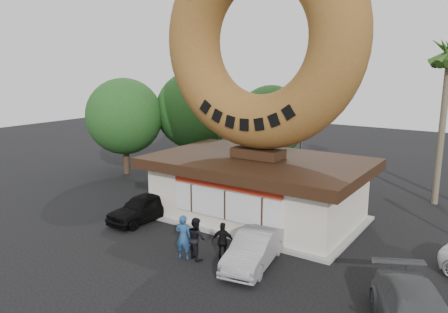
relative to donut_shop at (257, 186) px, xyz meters
name	(u,v)px	position (x,y,z in m)	size (l,w,h in m)	color
ground	(187,258)	(0.00, -5.98, -1.77)	(90.00, 90.00, 0.00)	black
donut_shop	(257,186)	(0.00, 0.00, 0.00)	(11.20, 7.20, 3.80)	silver
giant_donut	(260,40)	(0.00, 0.02, 7.50)	(10.93, 10.93, 2.79)	brown
tree_west	(195,110)	(-9.50, 7.02, 2.87)	(6.00, 6.00, 7.65)	#473321
tree_mid	(271,121)	(-4.00, 9.02, 2.25)	(5.20, 5.20, 6.63)	#473321
tree_far	(124,116)	(-13.00, 3.02, 2.56)	(5.60, 5.60, 7.14)	#473321
street_lamp	(304,115)	(-1.86, 10.02, 2.72)	(2.11, 0.20, 8.00)	#59595E
person_left	(183,237)	(-0.09, -6.08, -0.81)	(0.70, 0.46, 1.92)	navy
person_center	(196,238)	(0.35, -5.78, -0.86)	(0.88, 0.68, 1.80)	black
person_right	(223,241)	(1.39, -5.28, -0.94)	(0.97, 0.40, 1.65)	black
car_black	(143,207)	(-4.78, -3.65, -1.06)	(1.67, 4.14, 1.41)	black
car_silver	(254,249)	(2.68, -4.97, -1.08)	(1.46, 4.18, 1.38)	#95959A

